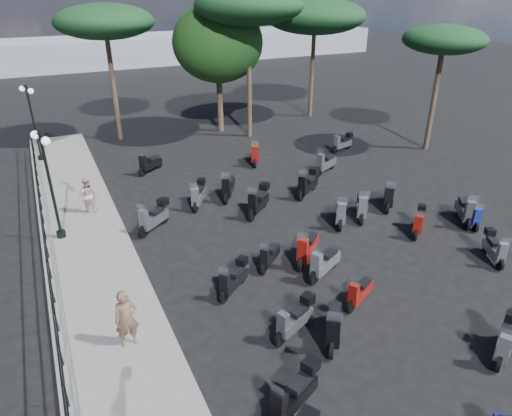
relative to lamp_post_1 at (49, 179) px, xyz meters
name	(u,v)px	position (x,y,z in m)	size (l,w,h in m)	color
ground	(295,257)	(7.27, -4.81, -2.49)	(120.00, 120.00, 0.00)	black
sidewalk	(91,257)	(0.77, -1.81, -2.41)	(3.00, 30.00, 0.15)	slate
railing	(46,248)	(-0.53, -2.01, -1.59)	(0.04, 26.04, 1.10)	black
lamp_post_1	(49,179)	(0.00, 0.00, 0.00)	(0.58, 1.16, 4.10)	black
lamp_post_2	(33,118)	(-0.23, 9.26, -0.09)	(0.65, 1.08, 3.94)	black
woman	(126,319)	(1.13, -6.76, -1.51)	(0.60, 0.40, 1.65)	brown
pedestrian_far	(87,195)	(1.26, 1.75, -1.58)	(0.74, 0.58, 1.52)	#C0A0A3
scooter_1	(294,395)	(4.01, -10.37, -1.96)	(1.64, 0.96, 1.40)	black
scooter_2	(333,326)	(6.10, -8.84, -1.97)	(1.22, 1.54, 1.47)	black
scooter_3	(233,279)	(4.54, -5.71, -2.01)	(1.33, 1.08, 1.25)	black
scooter_4	(154,218)	(3.34, -0.70, -1.95)	(1.50, 1.24, 1.42)	black
scooter_5	(150,164)	(4.66, 5.28, -2.02)	(1.44, 1.09, 1.35)	black
scooter_7	(295,319)	(5.31, -8.15, -2.00)	(1.53, 0.85, 1.29)	black
scooter_8	(359,292)	(7.69, -7.87, -2.07)	(1.39, 0.83, 1.20)	black
scooter_9	(269,256)	(6.20, -4.92, -2.08)	(1.18, 1.03, 1.18)	black
scooter_10	(228,187)	(7.05, 0.74, -1.97)	(1.10, 1.65, 1.48)	black
scooter_11	(199,195)	(5.60, 0.56, -1.98)	(1.06, 1.49, 1.34)	black
scooter_13	(505,341)	(9.74, -11.21, -1.99)	(1.48, 0.99, 1.31)	black
scooter_14	(324,263)	(7.55, -6.18, -2.00)	(1.64, 0.96, 1.41)	black
scooter_15	(307,249)	(7.50, -5.21, -1.97)	(1.47, 1.32, 1.48)	black
scooter_16	(258,202)	(7.59, -1.22, -1.93)	(1.50, 1.39, 1.49)	black
scooter_17	(255,155)	(9.98, 4.09, -1.98)	(1.00, 1.69, 1.46)	black
scooter_19	(494,249)	(13.36, -7.93, -2.02)	(0.90, 1.42, 1.24)	black
scooter_20	(419,222)	(12.39, -5.35, -2.01)	(1.29, 1.13, 1.25)	black
scooter_21	(361,206)	(11.21, -3.36, -1.98)	(1.17, 1.58, 1.47)	black
scooter_22	(308,184)	(10.40, -0.54, -1.94)	(1.58, 1.18, 1.44)	black
scooter_23	(325,163)	(12.60, 1.38, -1.98)	(1.69, 0.99, 1.46)	black
scooter_26	(472,216)	(14.72, -5.79, -2.07)	(0.83, 1.37, 1.19)	black
scooter_27	(465,211)	(14.67, -5.48, -1.97)	(1.18, 1.61, 1.49)	black
scooter_28	(389,197)	(12.86, -3.09, -1.98)	(1.30, 1.44, 1.45)	black
scooter_29	(343,143)	(15.32, 3.74, -2.01)	(1.56, 0.68, 1.27)	black
scooter_30	(341,212)	(10.14, -3.42, -1.98)	(1.17, 1.58, 1.47)	black
broadleaf_tree	(218,43)	(10.55, 10.43, 2.90)	(5.44, 5.44, 7.71)	#38281E
pine_0	(249,6)	(11.75, 8.57, 4.98)	(6.10, 6.10, 8.57)	#38281E
pine_1	(315,16)	(17.61, 10.94, 4.16)	(6.62, 6.62, 7.82)	#38281E
pine_2	(105,22)	(4.35, 11.50, 4.20)	(5.46, 5.46, 7.68)	#38281E
pine_3	(444,40)	(19.92, 1.97, 3.45)	(4.32, 4.32, 6.74)	#38281E
distant_hills	(96,52)	(7.27, 40.19, -0.99)	(70.00, 8.00, 3.00)	gray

